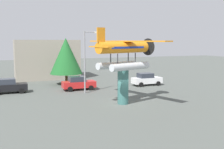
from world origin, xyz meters
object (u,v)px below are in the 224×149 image
at_px(car_near_black, 8,86).
at_px(tree_east, 66,56).
at_px(storefront_building, 46,59).
at_px(floatplane_monument, 124,52).
at_px(car_far_white, 146,79).
at_px(car_mid_red, 78,83).
at_px(streetlight_primary, 86,57).
at_px(display_pedestal, 123,87).

xyz_separation_m(car_near_black, tree_east, (7.90, 3.93, 3.26)).
bearing_deg(car_near_black, storefront_building, 62.07).
bearing_deg(storefront_building, floatplane_monument, -78.53).
bearing_deg(car_far_white, tree_east, 154.52).
bearing_deg(car_mid_red, storefront_building, 99.52).
height_order(car_near_black, streetlight_primary, streetlight_primary).
bearing_deg(storefront_building, car_mid_red, -80.48).
xyz_separation_m(streetlight_primary, storefront_building, (-2.52, 15.22, -1.14)).
height_order(display_pedestal, car_far_white, display_pedestal).
bearing_deg(tree_east, car_mid_red, -84.31).
distance_m(car_far_white, streetlight_primary, 10.39).
distance_m(car_far_white, tree_east, 11.93).
bearing_deg(floatplane_monument, tree_east, 81.42).
height_order(car_mid_red, storefront_building, storefront_building).
relative_size(car_near_black, streetlight_primary, 0.56).
height_order(display_pedestal, streetlight_primary, streetlight_primary).
relative_size(streetlight_primary, storefront_building, 0.73).
bearing_deg(storefront_building, display_pedestal, -78.86).
bearing_deg(floatplane_monument, car_near_black, 116.66).
xyz_separation_m(floatplane_monument, car_far_white, (7.56, 9.16, -4.28)).
height_order(display_pedestal, car_near_black, display_pedestal).
xyz_separation_m(display_pedestal, streetlight_primary, (-1.81, 6.78, 2.60)).
xyz_separation_m(streetlight_primary, tree_east, (-0.87, 7.36, -0.21)).
distance_m(car_mid_red, storefront_building, 13.16).
xyz_separation_m(floatplane_monument, streetlight_primary, (-1.94, 6.73, -0.82)).
relative_size(display_pedestal, storefront_building, 0.34).
relative_size(car_near_black, storefront_building, 0.41).
bearing_deg(car_near_black, floatplane_monument, -43.51).
distance_m(display_pedestal, car_mid_red, 9.53).
xyz_separation_m(car_mid_red, car_far_white, (9.87, -0.03, 0.00)).
distance_m(car_near_black, streetlight_primary, 10.04).
xyz_separation_m(car_far_white, streetlight_primary, (-9.49, -2.43, 3.47)).
relative_size(car_far_white, tree_east, 0.63).
distance_m(floatplane_monument, car_mid_red, 10.40).
height_order(car_far_white, streetlight_primary, streetlight_primary).
relative_size(car_near_black, tree_east, 0.63).
distance_m(floatplane_monument, storefront_building, 22.49).
distance_m(car_near_black, storefront_building, 13.55).
height_order(car_mid_red, streetlight_primary, streetlight_primary).
relative_size(car_near_black, car_mid_red, 1.00).
distance_m(car_mid_red, car_far_white, 9.87).
bearing_deg(display_pedestal, tree_east, 100.74).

